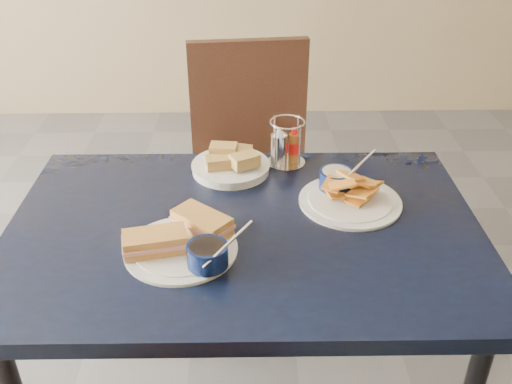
{
  "coord_description": "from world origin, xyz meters",
  "views": [
    {
      "loc": [
        0.2,
        -1.12,
        1.53
      ],
      "look_at": [
        0.23,
        0.06,
        0.82
      ],
      "focal_mm": 40.0,
      "sensor_mm": 36.0,
      "label": 1
    }
  ],
  "objects_px": {
    "chair_far": "(254,153)",
    "bread_basket": "(231,164)",
    "sandwich_plate": "(185,241)",
    "condiment_caddy": "(285,146)",
    "dining_table": "(244,249)",
    "plantain_plate": "(346,192)"
  },
  "relations": [
    {
      "from": "chair_far",
      "to": "bread_basket",
      "type": "relative_size",
      "value": 4.36
    },
    {
      "from": "sandwich_plate",
      "to": "condiment_caddy",
      "type": "bearing_deg",
      "value": 58.96
    },
    {
      "from": "sandwich_plate",
      "to": "condiment_caddy",
      "type": "relative_size",
      "value": 2.2
    },
    {
      "from": "dining_table",
      "to": "condiment_caddy",
      "type": "relative_size",
      "value": 8.51
    },
    {
      "from": "plantain_plate",
      "to": "bread_basket",
      "type": "xyz_separation_m",
      "value": [
        -0.3,
        0.15,
        0.0
      ]
    },
    {
      "from": "plantain_plate",
      "to": "condiment_caddy",
      "type": "bearing_deg",
      "value": 126.33
    },
    {
      "from": "condiment_caddy",
      "to": "bread_basket",
      "type": "bearing_deg",
      "value": -163.39
    },
    {
      "from": "plantain_plate",
      "to": "dining_table",
      "type": "bearing_deg",
      "value": -155.8
    },
    {
      "from": "dining_table",
      "to": "sandwich_plate",
      "type": "distance_m",
      "value": 0.19
    },
    {
      "from": "dining_table",
      "to": "plantain_plate",
      "type": "height_order",
      "value": "plantain_plate"
    },
    {
      "from": "condiment_caddy",
      "to": "plantain_plate",
      "type": "bearing_deg",
      "value": -53.67
    },
    {
      "from": "bread_basket",
      "to": "condiment_caddy",
      "type": "height_order",
      "value": "condiment_caddy"
    },
    {
      "from": "bread_basket",
      "to": "plantain_plate",
      "type": "bearing_deg",
      "value": -26.98
    },
    {
      "from": "plantain_plate",
      "to": "condiment_caddy",
      "type": "relative_size",
      "value": 1.94
    },
    {
      "from": "sandwich_plate",
      "to": "plantain_plate",
      "type": "height_order",
      "value": "same"
    },
    {
      "from": "dining_table",
      "to": "bread_basket",
      "type": "relative_size",
      "value": 5.32
    },
    {
      "from": "chair_far",
      "to": "plantain_plate",
      "type": "height_order",
      "value": "chair_far"
    },
    {
      "from": "dining_table",
      "to": "bread_basket",
      "type": "height_order",
      "value": "bread_basket"
    },
    {
      "from": "sandwich_plate",
      "to": "plantain_plate",
      "type": "xyz_separation_m",
      "value": [
        0.4,
        0.22,
        -0.0
      ]
    },
    {
      "from": "dining_table",
      "to": "bread_basket",
      "type": "bearing_deg",
      "value": 97.46
    },
    {
      "from": "sandwich_plate",
      "to": "condiment_caddy",
      "type": "distance_m",
      "value": 0.49
    },
    {
      "from": "sandwich_plate",
      "to": "dining_table",
      "type": "bearing_deg",
      "value": 36.79
    }
  ]
}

